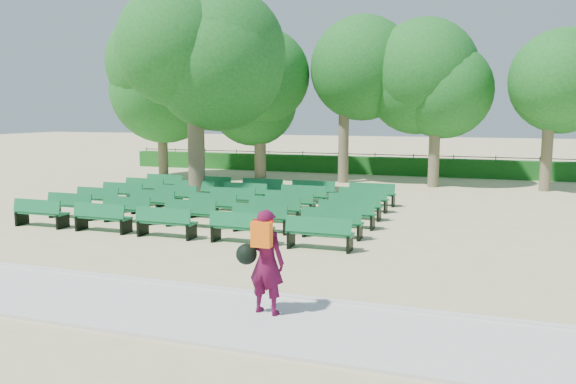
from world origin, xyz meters
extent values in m
plane|color=#C3B581|center=(0.00, 0.00, 0.00)|extent=(120.00, 120.00, 0.00)
cube|color=silver|center=(0.00, -7.40, 0.03)|extent=(30.00, 2.20, 0.06)
cube|color=silver|center=(0.00, -6.25, 0.05)|extent=(30.00, 0.12, 0.10)
cube|color=#175919|center=(0.00, 14.00, 0.45)|extent=(26.00, 0.70, 0.90)
cube|color=#126735|center=(-1.31, 0.79, 0.40)|extent=(1.60, 0.48, 0.05)
cube|color=#126735|center=(-1.31, 0.61, 0.62)|extent=(1.59, 0.16, 0.37)
cylinder|color=brown|center=(-3.31, 2.73, 1.79)|extent=(0.59, 0.59, 3.59)
ellipsoid|color=#1A631F|center=(-3.31, 2.73, 5.05)|extent=(5.33, 5.33, 4.79)
imported|color=#4D0B2A|center=(3.17, -7.10, 0.90)|extent=(0.67, 0.49, 1.67)
cube|color=#F9610D|center=(3.17, -7.29, 1.38)|extent=(0.31, 0.16, 0.39)
sphere|color=black|center=(2.86, -7.16, 1.01)|extent=(0.33, 0.33, 0.33)
camera|label=1|loc=(6.28, -15.09, 3.23)|focal=35.00mm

